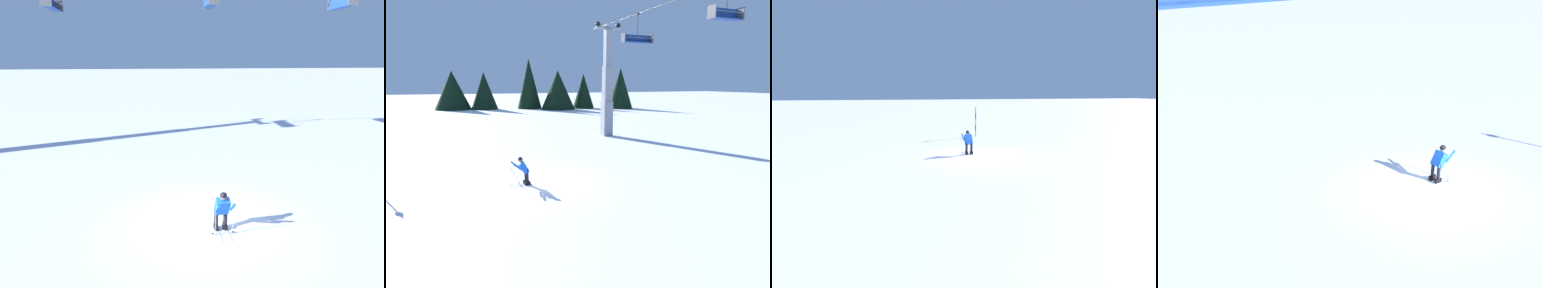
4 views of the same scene
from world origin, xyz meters
The scene contains 2 objects.
ground_plane centered at (0.00, 0.00, 0.00)m, with size 260.00×260.00×0.00m, color white.
skier_carving_main centered at (0.30, -0.73, 0.77)m, with size 0.72×1.72×1.49m.
Camera 4 is at (-11.16, 10.86, 8.22)m, focal length 45.66 mm.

